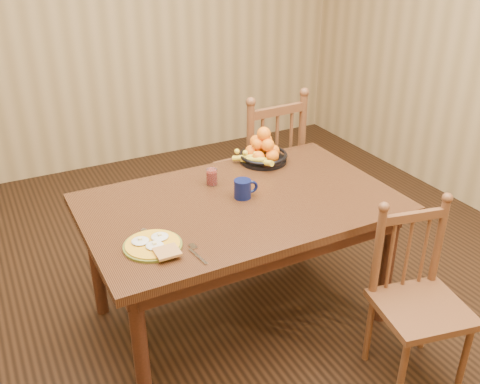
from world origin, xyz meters
name	(u,v)px	position (x,y,z in m)	size (l,w,h in m)	color
room	(240,87)	(0.00, 0.00, 1.35)	(4.52, 5.02, 2.72)	black
dining_table	(240,215)	(0.00, 0.00, 0.67)	(1.60, 1.00, 0.75)	black
chair_far	(262,169)	(0.55, 0.73, 0.52)	(0.51, 0.49, 1.07)	#533019
chair_near	(418,300)	(0.56, -0.76, 0.43)	(0.47, 0.46, 0.89)	#533019
breakfast_plate	(153,245)	(-0.55, -0.22, 0.76)	(0.26, 0.29, 0.04)	#59601E
fork	(196,253)	(-0.40, -0.35, 0.75)	(0.04, 0.18, 0.00)	silver
spoon	(147,233)	(-0.54, -0.09, 0.75)	(0.04, 0.16, 0.01)	silver
coffee_mug	(243,189)	(0.03, 0.03, 0.80)	(0.13, 0.09, 0.10)	#091035
juice_glass	(212,177)	(-0.05, 0.24, 0.79)	(0.06, 0.06, 0.09)	silver
fruit_bowl	(262,152)	(0.35, 0.38, 0.82)	(0.32, 0.32, 0.22)	black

